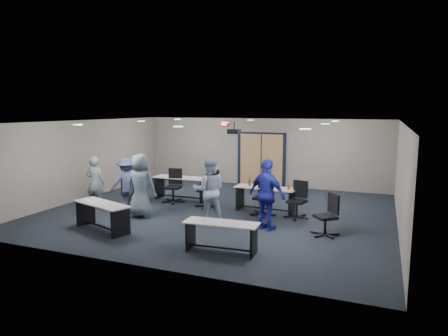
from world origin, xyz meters
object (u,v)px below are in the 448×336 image
at_px(table_front_left, 102,212).
at_px(person_back, 127,183).
at_px(chair_back_d, 297,200).
at_px(person_lightblue, 209,190).
at_px(table_back_right, 265,195).
at_px(chair_loose_left, 129,193).
at_px(chair_back_b, 208,189).
at_px(person_gray, 95,183).
at_px(person_navy, 267,195).
at_px(chair_back_c, 263,196).
at_px(chair_back_a, 173,186).
at_px(person_plaid, 141,185).
at_px(table_front_right, 221,232).
at_px(table_back_left, 181,184).
at_px(chair_loose_right, 325,215).

height_order(table_front_left, person_back, person_back).
distance_m(chair_back_d, person_lightblue, 2.54).
relative_size(table_back_right, chair_loose_left, 1.91).
relative_size(chair_back_b, person_gray, 0.71).
bearing_deg(chair_back_b, chair_loose_left, -138.99).
xyz_separation_m(person_gray, person_navy, (5.51, -0.11, 0.09)).
bearing_deg(chair_back_c, person_navy, -67.98).
bearing_deg(person_navy, person_gray, 20.45).
xyz_separation_m(chair_back_a, person_navy, (3.69, -1.74, 0.36)).
height_order(chair_back_c, person_plaid, person_plaid).
height_order(table_front_right, chair_back_a, chair_back_a).
xyz_separation_m(table_back_right, chair_back_b, (-1.83, -0.14, 0.07)).
height_order(table_front_right, person_gray, person_gray).
distance_m(chair_back_b, person_back, 2.53).
height_order(table_front_right, person_back, person_back).
bearing_deg(chair_back_a, table_front_left, -101.78).
xyz_separation_m(table_front_left, table_back_left, (0.25, 3.83, 0.05)).
bearing_deg(chair_back_b, table_front_left, -98.75).
height_order(table_back_right, chair_loose_right, chair_loose_right).
distance_m(table_back_left, person_back, 1.98).
bearing_deg(chair_loose_right, chair_loose_left, -135.82).
relative_size(chair_loose_left, person_plaid, 0.54).
bearing_deg(table_front_right, chair_loose_left, 145.26).
bearing_deg(person_plaid, chair_back_b, -132.76).
height_order(table_back_left, person_navy, person_navy).
bearing_deg(chair_back_a, person_plaid, -98.62).
distance_m(table_back_right, person_back, 4.29).
relative_size(table_back_right, person_navy, 1.03).
height_order(chair_back_a, person_plaid, person_plaid).
distance_m(chair_back_c, person_gray, 5.18).
xyz_separation_m(chair_back_a, person_lightblue, (2.08, -1.75, 0.36)).
bearing_deg(chair_back_d, chair_back_c, -162.00).
bearing_deg(chair_loose_left, table_back_right, -28.81).
bearing_deg(table_back_left, table_front_left, -93.64).
bearing_deg(person_gray, table_back_left, -142.49).
bearing_deg(person_plaid, chair_back_c, -160.99).
relative_size(person_plaid, person_back, 1.14).
xyz_separation_m(chair_back_a, person_back, (-0.96, -1.21, 0.24)).
bearing_deg(chair_back_d, person_back, -156.54).
relative_size(person_gray, person_plaid, 0.90).
bearing_deg(chair_back_a, person_back, -136.83).
xyz_separation_m(person_lightblue, person_navy, (1.61, 0.01, 0.00)).
bearing_deg(person_gray, chair_back_c, -177.50).
distance_m(table_back_right, person_plaid, 3.69).
relative_size(table_front_left, person_back, 1.15).
relative_size(person_navy, person_back, 1.14).
bearing_deg(chair_loose_right, person_lightblue, -129.79).
height_order(chair_back_b, chair_back_c, chair_back_b).
bearing_deg(chair_back_a, chair_loose_right, -26.59).
bearing_deg(table_front_left, person_plaid, 100.92).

